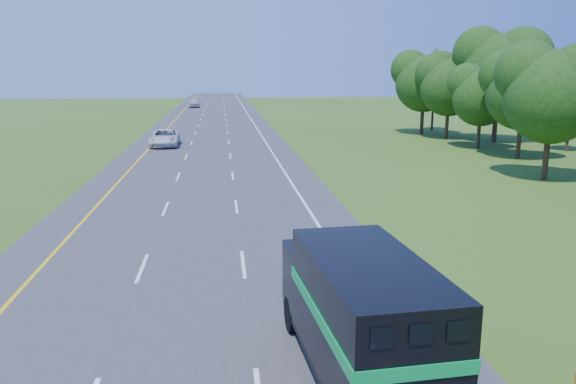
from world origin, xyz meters
TOP-DOWN VIEW (x-y plane):
  - road at (0.00, 50.00)m, footprint 15.00×260.00m
  - lane_markings at (0.00, 50.00)m, footprint 11.15×260.00m
  - horse_truck at (4.10, 11.59)m, footprint 2.70×7.28m
  - white_suv at (-4.18, 54.02)m, footprint 2.63×5.66m
  - far_car at (-3.99, 110.86)m, footprint 2.21×5.13m

SIDE VIEW (x-z plane):
  - road at x=0.00m, z-range 0.00..0.04m
  - lane_markings at x=0.00m, z-range 0.04..0.05m
  - white_suv at x=-4.18m, z-range 0.04..1.61m
  - far_car at x=-3.99m, z-range 0.04..1.76m
  - horse_truck at x=4.10m, z-range 0.15..3.31m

